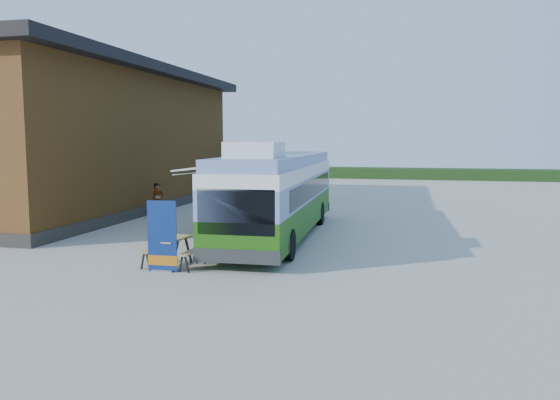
% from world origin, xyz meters
% --- Properties ---
extents(ground, '(100.00, 100.00, 0.00)m').
position_xyz_m(ground, '(0.00, 0.00, 0.00)').
color(ground, '#BCB7AD').
rests_on(ground, ground).
extents(barn, '(9.60, 21.20, 7.50)m').
position_xyz_m(barn, '(-10.50, 10.00, 3.59)').
color(barn, brown).
rests_on(barn, ground).
extents(hedge, '(40.00, 3.00, 1.00)m').
position_xyz_m(hedge, '(8.00, 38.00, 0.50)').
color(hedge, '#264419').
rests_on(hedge, ground).
extents(bus, '(2.90, 11.97, 3.66)m').
position_xyz_m(bus, '(1.28, 4.09, 1.75)').
color(bus, '#2F7513').
rests_on(bus, ground).
extents(awning, '(2.76, 4.33, 0.52)m').
position_xyz_m(awning, '(-0.99, 4.48, 2.66)').
color(awning, white).
rests_on(awning, ground).
extents(banner, '(0.88, 0.20, 2.03)m').
position_xyz_m(banner, '(-0.63, -1.99, 0.83)').
color(banner, navy).
rests_on(banner, ground).
extents(picnic_table, '(1.58, 1.42, 0.85)m').
position_xyz_m(picnic_table, '(-0.59, -1.34, 0.64)').
color(picnic_table, tan).
rests_on(picnic_table, ground).
extents(person_a, '(0.69, 0.72, 1.65)m').
position_xyz_m(person_a, '(-5.70, 8.12, 0.83)').
color(person_a, '#999999').
rests_on(person_a, ground).
extents(person_b, '(1.10, 1.12, 1.82)m').
position_xyz_m(person_b, '(-1.19, 5.73, 0.91)').
color(person_b, '#999999').
rests_on(person_b, ground).
extents(slurry_tanker, '(3.54, 6.16, 2.41)m').
position_xyz_m(slurry_tanker, '(-2.92, 19.37, 1.39)').
color(slurry_tanker, '#1A9039').
rests_on(slurry_tanker, ground).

